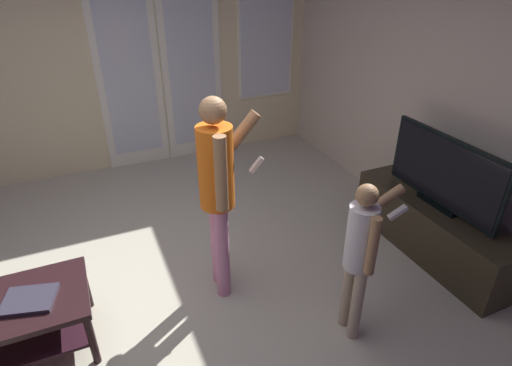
% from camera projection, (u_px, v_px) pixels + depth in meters
% --- Properties ---
extents(ground_plane, '(5.49, 5.37, 0.02)m').
position_uv_depth(ground_plane, '(154.00, 310.00, 3.18)').
color(ground_plane, beige).
extents(wall_back_with_doors, '(5.49, 0.09, 2.65)m').
position_uv_depth(wall_back_with_doors, '(104.00, 62.00, 4.73)').
color(wall_back_with_doors, beige).
rests_on(wall_back_with_doors, ground_plane).
extents(wall_right_plain, '(0.06, 5.37, 2.62)m').
position_uv_depth(wall_right_plain, '(459.00, 97.00, 3.51)').
color(wall_right_plain, beige).
rests_on(wall_right_plain, ground_plane).
extents(coffee_table, '(0.94, 0.62, 0.44)m').
position_uv_depth(coffee_table, '(14.00, 318.00, 2.68)').
color(coffee_table, black).
rests_on(coffee_table, ground_plane).
extents(tv_stand, '(0.41, 1.57, 0.48)m').
position_uv_depth(tv_stand, '(431.00, 229.00, 3.67)').
color(tv_stand, '#322B1C').
rests_on(tv_stand, ground_plane).
extents(flat_screen_tv, '(0.08, 1.13, 0.63)m').
position_uv_depth(flat_screen_tv, '(444.00, 173.00, 3.41)').
color(flat_screen_tv, black).
rests_on(flat_screen_tv, tv_stand).
extents(person_adult, '(0.55, 0.43, 1.58)m').
position_uv_depth(person_adult, '(218.00, 184.00, 2.95)').
color(person_adult, pink).
rests_on(person_adult, ground_plane).
extents(person_child, '(0.53, 0.32, 1.19)m').
position_uv_depth(person_child, '(361.00, 249.00, 2.67)').
color(person_child, tan).
rests_on(person_child, ground_plane).
extents(laptop_closed, '(0.36, 0.32, 0.03)m').
position_uv_depth(laptop_closed, '(29.00, 300.00, 2.63)').
color(laptop_closed, '#353140').
rests_on(laptop_closed, coffee_table).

